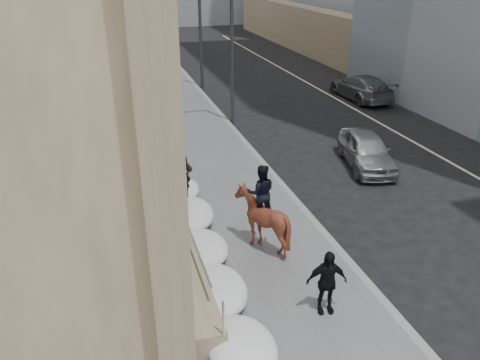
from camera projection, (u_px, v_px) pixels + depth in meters
name	position (u px, v px, depth m)	size (l,w,h in m)	color
ground	(271.00, 294.00, 12.33)	(140.00, 140.00, 0.00)	black
sidewalk	(195.00, 154.00, 20.97)	(5.00, 80.00, 0.12)	#505053
curb	(250.00, 148.00, 21.64)	(0.24, 80.00, 0.12)	slate
lane_line	(398.00, 133.00, 23.70)	(0.15, 70.00, 0.01)	#BFB78C
streetlight_mid	(229.00, 35.00, 23.21)	(1.71, 0.24, 8.00)	#2D2D30
streetlight_far	(168.00, 3.00, 40.54)	(1.71, 0.24, 8.00)	#2D2D30
traffic_signal	(186.00, 27.00, 30.21)	(4.10, 0.22, 6.00)	#2D2D30
snow_bank	(169.00, 166.00, 18.78)	(1.70, 18.10, 0.76)	silver
mounted_horse_left	(182.00, 194.00, 15.00)	(1.12, 2.32, 2.63)	#503018
mounted_horse_right	(262.00, 215.00, 13.72)	(1.83, 1.97, 2.60)	#502317
pedestrian	(326.00, 282.00, 11.21)	(1.00, 0.42, 1.71)	black
car_silver	(366.00, 150.00, 19.65)	(1.69, 4.20, 1.43)	#9D9FA4
car_grey	(361.00, 87.00, 29.21)	(2.12, 5.22, 1.52)	#5A5D61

